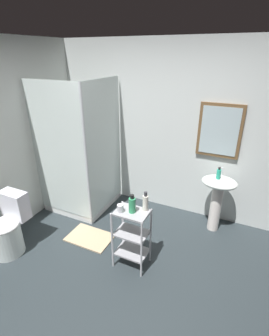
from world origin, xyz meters
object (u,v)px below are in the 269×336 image
object	(u,v)px
lotion_bottle_white	(145,202)
body_wash_bottle_green	(132,205)
pedestal_sink	(218,193)
toilet	(9,229)
hand_soap_bottle	(219,174)
bath_mat	(90,237)
shower_stall	(84,182)
rinse_cup	(120,208)
storage_cart	(132,234)

from	to	relation	value
lotion_bottle_white	body_wash_bottle_green	xyz separation A→B (m)	(-0.11, -0.09, -0.01)
pedestal_sink	toilet	size ratio (longest dim) A/B	1.07
hand_soap_bottle	bath_mat	distance (m)	1.91
shower_stall	rinse_cup	world-z (taller)	shower_stall
shower_stall	bath_mat	xyz separation A→B (m)	(0.50, -0.62, -0.45)
body_wash_bottle_green	hand_soap_bottle	bearing A→B (deg)	55.68
storage_cart	rinse_cup	xyz separation A→B (m)	(-0.11, -0.05, 0.35)
body_wash_bottle_green	rinse_cup	bearing A→B (deg)	-157.15
shower_stall	hand_soap_bottle	xyz separation A→B (m)	(1.95, 0.28, 0.42)
toilet	storage_cart	distance (m)	1.54
pedestal_sink	toilet	xyz separation A→B (m)	(-2.24, -1.53, -0.26)
shower_stall	toilet	xyz separation A→B (m)	(-0.26, -1.22, -0.15)
storage_cart	bath_mat	distance (m)	0.84
shower_stall	toilet	distance (m)	1.25
storage_cart	rinse_cup	world-z (taller)	rinse_cup
storage_cart	lotion_bottle_white	world-z (taller)	lotion_bottle_white
pedestal_sink	storage_cart	bearing A→B (deg)	-124.92
hand_soap_bottle	toilet	bearing A→B (deg)	-145.90
shower_stall	pedestal_sink	distance (m)	2.00
pedestal_sink	lotion_bottle_white	xyz separation A→B (m)	(-0.64, -1.00, 0.26)
lotion_bottle_white	shower_stall	bearing A→B (deg)	152.78
pedestal_sink	body_wash_bottle_green	distance (m)	1.35
toilet	rinse_cup	size ratio (longest dim) A/B	8.72
toilet	hand_soap_bottle	bearing A→B (deg)	34.10
body_wash_bottle_green	bath_mat	world-z (taller)	body_wash_bottle_green
bath_mat	hand_soap_bottle	bearing A→B (deg)	31.80
shower_stall	storage_cart	size ratio (longest dim) A/B	2.70
shower_stall	lotion_bottle_white	world-z (taller)	shower_stall
pedestal_sink	rinse_cup	distance (m)	1.45
lotion_bottle_white	body_wash_bottle_green	size ratio (longest dim) A/B	1.06
toilet	body_wash_bottle_green	size ratio (longest dim) A/B	3.57
pedestal_sink	toilet	distance (m)	2.72
toilet	pedestal_sink	bearing A→B (deg)	34.36
storage_cart	bath_mat	bearing A→B (deg)	167.28
lotion_bottle_white	rinse_cup	world-z (taller)	lotion_bottle_white
rinse_cup	bath_mat	size ratio (longest dim) A/B	0.15
lotion_bottle_white	rinse_cup	distance (m)	0.28
bath_mat	toilet	bearing A→B (deg)	-141.88
shower_stall	rinse_cup	size ratio (longest dim) A/B	22.95
rinse_cup	bath_mat	bearing A→B (deg)	160.47
toilet	storage_cart	size ratio (longest dim) A/B	1.03
toilet	rinse_cup	world-z (taller)	rinse_cup
pedestal_sink	bath_mat	world-z (taller)	pedestal_sink
hand_soap_bottle	body_wash_bottle_green	world-z (taller)	hand_soap_bottle
bath_mat	body_wash_bottle_green	bearing A→B (deg)	-12.88
pedestal_sink	bath_mat	distance (m)	1.83
toilet	storage_cart	world-z (taller)	toilet
hand_soap_bottle	pedestal_sink	bearing A→B (deg)	52.34
toilet	storage_cart	xyz separation A→B (m)	(1.48, 0.44, 0.12)
pedestal_sink	rinse_cup	size ratio (longest dim) A/B	9.29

